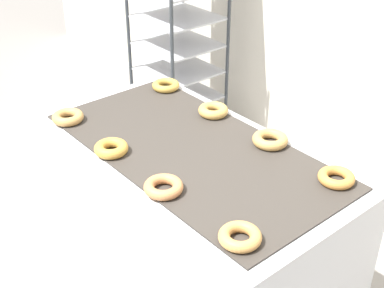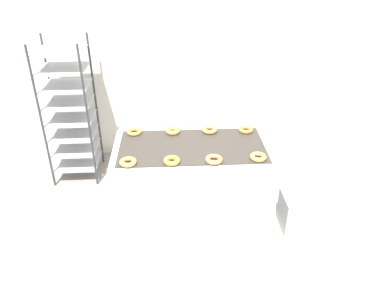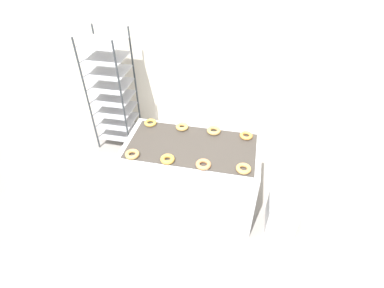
{
  "view_description": "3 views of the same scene",
  "coord_description": "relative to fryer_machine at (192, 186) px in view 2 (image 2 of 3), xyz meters",
  "views": [
    {
      "loc": [
        1.48,
        -0.61,
        2.06
      ],
      "look_at": [
        0.0,
        0.63,
        0.91
      ],
      "focal_mm": 50.0,
      "sensor_mm": 36.0,
      "label": 1
    },
    {
      "loc": [
        -0.17,
        -2.34,
        2.56
      ],
      "look_at": [
        0.0,
        0.63,
        0.91
      ],
      "focal_mm": 35.0,
      "sensor_mm": 36.0,
      "label": 2
    },
    {
      "loc": [
        0.49,
        -1.73,
        2.88
      ],
      "look_at": [
        0.0,
        0.63,
        0.91
      ],
      "focal_mm": 28.0,
      "sensor_mm": 36.0,
      "label": 3
    }
  ],
  "objects": [
    {
      "name": "donut_near_midleft",
      "position": [
        -0.19,
        -0.28,
        0.47
      ],
      "size": [
        0.14,
        0.14,
        0.04
      ],
      "primitive_type": "torus",
      "color": "gold",
      "rests_on": "fryer_machine"
    },
    {
      "name": "glaze_bin",
      "position": [
        1.04,
        -0.12,
        -0.27
      ],
      "size": [
        0.32,
        0.32,
        0.36
      ],
      "color": "#B7BABF",
      "rests_on": "ground_plane"
    },
    {
      "name": "donut_far_midright",
      "position": [
        0.19,
        0.28,
        0.47
      ],
      "size": [
        0.15,
        0.15,
        0.04
      ],
      "primitive_type": "torus",
      "color": "tan",
      "rests_on": "fryer_machine"
    },
    {
      "name": "wall_back",
      "position": [
        -0.0,
        1.5,
        0.95
      ],
      "size": [
        8.0,
        0.05,
        2.8
      ],
      "color": "silver",
      "rests_on": "ground_plane"
    },
    {
      "name": "donut_far_midleft",
      "position": [
        -0.17,
        0.27,
        0.47
      ],
      "size": [
        0.14,
        0.14,
        0.04
      ],
      "primitive_type": "torus",
      "color": "tan",
      "rests_on": "fryer_machine"
    },
    {
      "name": "donut_near_right",
      "position": [
        0.55,
        -0.26,
        0.47
      ],
      "size": [
        0.14,
        0.14,
        0.04
      ],
      "primitive_type": "torus",
      "color": "tan",
      "rests_on": "fryer_machine"
    },
    {
      "name": "donut_far_left",
      "position": [
        -0.54,
        0.28,
        0.47
      ],
      "size": [
        0.14,
        0.14,
        0.04
      ],
      "primitive_type": "torus",
      "color": "#BA903D",
      "rests_on": "fryer_machine"
    },
    {
      "name": "ground_plane",
      "position": [
        -0.0,
        -0.63,
        -0.45
      ],
      "size": [
        14.0,
        14.0,
        0.0
      ],
      "primitive_type": "plane",
      "color": "gray"
    },
    {
      "name": "donut_near_left",
      "position": [
        -0.55,
        -0.28,
        0.47
      ],
      "size": [
        0.14,
        0.14,
        0.04
      ],
      "primitive_type": "torus",
      "color": "tan",
      "rests_on": "fryer_machine"
    },
    {
      "name": "baking_rack_cart",
      "position": [
        -1.33,
        0.99,
        0.4
      ],
      "size": [
        0.52,
        0.52,
        1.65
      ],
      "color": "#33383D",
      "rests_on": "ground_plane"
    },
    {
      "name": "donut_far_right",
      "position": [
        0.54,
        0.26,
        0.47
      ],
      "size": [
        0.14,
        0.14,
        0.04
      ],
      "primitive_type": "torus",
      "color": "#C6853C",
      "rests_on": "fryer_machine"
    },
    {
      "name": "donut_near_midright",
      "position": [
        0.17,
        -0.28,
        0.47
      ],
      "size": [
        0.15,
        0.15,
        0.04
      ],
      "primitive_type": "torus",
      "color": "#C8824C",
      "rests_on": "fryer_machine"
    },
    {
      "name": "fryer_machine",
      "position": [
        0.0,
        0.0,
        0.0
      ],
      "size": [
        1.44,
        0.75,
        0.89
      ],
      "color": "#B7BABF",
      "rests_on": "ground_plane"
    }
  ]
}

